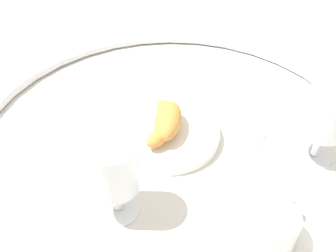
{
  "coord_description": "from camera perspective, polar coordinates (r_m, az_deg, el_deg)",
  "views": [
    {
      "loc": [
        -0.53,
        0.02,
        0.51
      ],
      "look_at": [
        0.01,
        0.01,
        0.03
      ],
      "focal_mm": 42.8,
      "sensor_mm": 36.0,
      "label": 1
    }
  ],
  "objects": [
    {
      "name": "croissant_large",
      "position": [
        0.72,
        -0.25,
        0.69
      ],
      "size": [
        0.13,
        0.08,
        0.04
      ],
      "color": "#CC893D",
      "rests_on": "pastry_plate"
    },
    {
      "name": "folded_napkin",
      "position": [
        0.77,
        -13.78,
        -1.11
      ],
      "size": [
        0.13,
        0.13,
        0.01
      ],
      "primitive_type": "cube",
      "rotation": [
        0.0,
        0.0,
        0.23
      ],
      "color": "silver",
      "rests_on": "ground_plane"
    },
    {
      "name": "juice_glass_left",
      "position": [
        0.57,
        -7.83,
        -5.93
      ],
      "size": [
        0.08,
        0.08,
        0.14
      ],
      "color": "white",
      "rests_on": "ground_plane"
    },
    {
      "name": "sugar_packet",
      "position": [
        0.76,
        12.11,
        -1.56
      ],
      "size": [
        0.06,
        0.06,
        0.01
      ],
      "primitive_type": "cube",
      "rotation": [
        0.0,
        0.0,
        -0.63
      ],
      "color": "white",
      "rests_on": "ground_plane"
    },
    {
      "name": "juice_glass_right",
      "position": [
        0.7,
        21.67,
        1.29
      ],
      "size": [
        0.08,
        0.08,
        0.14
      ],
      "color": "white",
      "rests_on": "ground_plane"
    },
    {
      "name": "coffee_cup_near",
      "position": [
        0.6,
        14.35,
        -14.19
      ],
      "size": [
        0.14,
        0.14,
        0.06
      ],
      "color": "white",
      "rests_on": "ground_plane"
    },
    {
      "name": "table_chrome_rim",
      "position": [
        0.73,
        0.68,
        -1.6
      ],
      "size": [
        0.75,
        0.75,
        0.02
      ],
      "primitive_type": "torus",
      "color": "silver",
      "rests_on": "ground_plane"
    },
    {
      "name": "pastry_plate",
      "position": [
        0.74,
        0.0,
        -1.06
      ],
      "size": [
        0.19,
        0.19,
        0.02
      ],
      "color": "white",
      "rests_on": "ground_plane"
    },
    {
      "name": "ground_plane",
      "position": [
        0.74,
        0.67,
        -2.28
      ],
      "size": [
        2.2,
        2.2,
        0.0
      ],
      "primitive_type": "plane",
      "color": "silver"
    }
  ]
}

